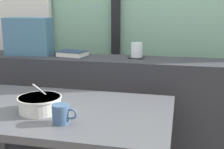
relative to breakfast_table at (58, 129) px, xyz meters
The scene contains 9 objects.
curtain_left_panel 1.55m from the breakfast_table, 125.24° to the left, with size 0.56×0.06×2.50m, color silver.
dark_console_ledge 0.62m from the breakfast_table, 83.66° to the left, with size 2.80×0.30×0.88m, color #2D2D33.
breakfast_table is the anchor object (origin of this frame).
coaster_square 0.76m from the breakfast_table, 64.35° to the left, with size 0.10×0.10×0.01m, color black.
juice_glass 0.78m from the breakfast_table, 64.35° to the left, with size 0.08×0.08×0.10m.
closed_book 0.67m from the breakfast_table, 102.69° to the left, with size 0.21×0.17×0.04m.
throw_pillow 0.85m from the breakfast_table, 127.32° to the left, with size 0.32×0.14×0.26m, color #426B84.
soup_bowl 0.17m from the breakfast_table, 131.70° to the right, with size 0.21×0.21×0.15m.
ceramic_mug 0.26m from the breakfast_table, 60.54° to the right, with size 0.11×0.08×0.08m.
Camera 1 is at (0.53, -1.36, 1.23)m, focal length 47.96 mm.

